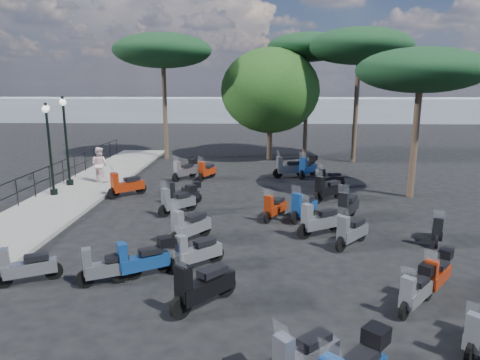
{
  "coord_description": "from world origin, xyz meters",
  "views": [
    {
      "loc": [
        1.48,
        -12.37,
        4.86
      ],
      "look_at": [
        0.92,
        3.81,
        1.2
      ],
      "focal_mm": 32.0,
      "sensor_mm": 36.0,
      "label": 1
    }
  ],
  "objects_px": {
    "scooter_1": "(144,259)",
    "pine_1": "(360,47)",
    "lamp_post_2": "(66,135)",
    "scooter_15": "(320,221)",
    "pine_3": "(421,71)",
    "scooter_26": "(416,291)",
    "scooter_28": "(348,207)",
    "scooter_27": "(437,230)",
    "scooter_21": "(303,207)",
    "scooter_2": "(26,267)",
    "scooter_13": "(203,286)",
    "pedestrian_far": "(100,164)",
    "scooter_5": "(185,170)",
    "scooter_9": "(190,227)",
    "scooter_19": "(304,358)",
    "broadleaf_tree": "(270,91)",
    "scooter_3": "(178,201)",
    "scooter_14": "(197,252)",
    "pine_0": "(308,48)",
    "scooter_22": "(328,190)",
    "scooter_17": "(289,168)",
    "pine_2": "(163,51)",
    "scooter_25": "(437,274)",
    "scooter_29": "(308,167)",
    "scooter_11": "(207,171)",
    "scooter_8": "(107,267)",
    "scooter_10": "(184,193)",
    "lamp_post_1": "(49,143)",
    "scooter_16": "(275,208)",
    "scooter_20": "(351,232)",
    "scooter_23": "(330,179)"
  },
  "relations": [
    {
      "from": "scooter_10",
      "to": "scooter_17",
      "type": "height_order",
      "value": "scooter_17"
    },
    {
      "from": "scooter_3",
      "to": "scooter_14",
      "type": "xyz_separation_m",
      "value": [
        1.36,
        -4.88,
        -0.06
      ]
    },
    {
      "from": "scooter_13",
      "to": "scooter_14",
      "type": "distance_m",
      "value": 2.12
    },
    {
      "from": "scooter_20",
      "to": "pine_1",
      "type": "distance_m",
      "value": 16.23
    },
    {
      "from": "scooter_5",
      "to": "scooter_25",
      "type": "xyz_separation_m",
      "value": [
        7.95,
        -11.91,
        -0.05
      ]
    },
    {
      "from": "lamp_post_2",
      "to": "scooter_15",
      "type": "distance_m",
      "value": 12.72
    },
    {
      "from": "scooter_9",
      "to": "scooter_15",
      "type": "distance_m",
      "value": 4.2
    },
    {
      "from": "scooter_3",
      "to": "scooter_15",
      "type": "xyz_separation_m",
      "value": [
        5.02,
        -2.25,
        -0.01
      ]
    },
    {
      "from": "pine_1",
      "to": "pine_2",
      "type": "bearing_deg",
      "value": 175.81
    },
    {
      "from": "pine_3",
      "to": "scooter_26",
      "type": "bearing_deg",
      "value": -108.7
    },
    {
      "from": "scooter_9",
      "to": "scooter_13",
      "type": "xyz_separation_m",
      "value": [
        0.89,
        -4.02,
        0.02
      ]
    },
    {
      "from": "scooter_11",
      "to": "broadleaf_tree",
      "type": "distance_m",
      "value": 8.11
    },
    {
      "from": "scooter_1",
      "to": "scooter_23",
      "type": "bearing_deg",
      "value": -64.25
    },
    {
      "from": "lamp_post_2",
      "to": "scooter_26",
      "type": "relative_size",
      "value": 3.46
    },
    {
      "from": "scooter_22",
      "to": "pine_2",
      "type": "xyz_separation_m",
      "value": [
        -8.91,
        10.21,
        6.36
      ]
    },
    {
      "from": "scooter_1",
      "to": "scooter_8",
      "type": "distance_m",
      "value": 0.9
    },
    {
      "from": "scooter_2",
      "to": "scooter_29",
      "type": "distance_m",
      "value": 15.2
    },
    {
      "from": "scooter_22",
      "to": "scooter_1",
      "type": "bearing_deg",
      "value": 102.0
    },
    {
      "from": "pedestrian_far",
      "to": "scooter_5",
      "type": "height_order",
      "value": "pedestrian_far"
    },
    {
      "from": "scooter_8",
      "to": "scooter_9",
      "type": "bearing_deg",
      "value": -53.58
    },
    {
      "from": "scooter_9",
      "to": "broadleaf_tree",
      "type": "distance_m",
      "value": 15.91
    },
    {
      "from": "scooter_19",
      "to": "scooter_14",
      "type": "bearing_deg",
      "value": -12.63
    },
    {
      "from": "pine_2",
      "to": "scooter_16",
      "type": "bearing_deg",
      "value": -62.79
    },
    {
      "from": "lamp_post_2",
      "to": "scooter_28",
      "type": "bearing_deg",
      "value": -45.24
    },
    {
      "from": "scooter_29",
      "to": "scooter_27",
      "type": "bearing_deg",
      "value": 139.21
    },
    {
      "from": "scooter_25",
      "to": "scooter_26",
      "type": "relative_size",
      "value": 1.04
    },
    {
      "from": "scooter_22",
      "to": "lamp_post_1",
      "type": "bearing_deg",
      "value": 49.55
    },
    {
      "from": "lamp_post_2",
      "to": "scooter_8",
      "type": "height_order",
      "value": "lamp_post_2"
    },
    {
      "from": "scooter_1",
      "to": "pine_1",
      "type": "height_order",
      "value": "pine_1"
    },
    {
      "from": "scooter_15",
      "to": "broadleaf_tree",
      "type": "height_order",
      "value": "broadleaf_tree"
    },
    {
      "from": "scooter_26",
      "to": "pedestrian_far",
      "type": "bearing_deg",
      "value": -4.51
    },
    {
      "from": "scooter_23",
      "to": "scooter_29",
      "type": "bearing_deg",
      "value": -2.58
    },
    {
      "from": "pine_1",
      "to": "scooter_11",
      "type": "bearing_deg",
      "value": -148.65
    },
    {
      "from": "lamp_post_2",
      "to": "pedestrian_far",
      "type": "height_order",
      "value": "lamp_post_2"
    },
    {
      "from": "scooter_19",
      "to": "scooter_25",
      "type": "relative_size",
      "value": 1.05
    },
    {
      "from": "scooter_5",
      "to": "scooter_10",
      "type": "bearing_deg",
      "value": 135.14
    },
    {
      "from": "scooter_11",
      "to": "broadleaf_tree",
      "type": "bearing_deg",
      "value": -93.57
    },
    {
      "from": "lamp_post_2",
      "to": "scooter_21",
      "type": "xyz_separation_m",
      "value": [
        10.57,
        -4.57,
        -2.03
      ]
    },
    {
      "from": "scooter_13",
      "to": "scooter_28",
      "type": "xyz_separation_m",
      "value": [
        4.5,
        6.42,
        -0.01
      ]
    },
    {
      "from": "scooter_16",
      "to": "scooter_29",
      "type": "xyz_separation_m",
      "value": [
        2.08,
        7.27,
        0.1
      ]
    },
    {
      "from": "scooter_1",
      "to": "pine_3",
      "type": "bearing_deg",
      "value": -80.49
    },
    {
      "from": "pine_0",
      "to": "scooter_13",
      "type": "bearing_deg",
      "value": -102.48
    },
    {
      "from": "scooter_19",
      "to": "broadleaf_tree",
      "type": "bearing_deg",
      "value": -41.02
    },
    {
      "from": "scooter_17",
      "to": "pine_1",
      "type": "xyz_separation_m",
      "value": [
        4.42,
        4.73,
        6.51
      ]
    },
    {
      "from": "pedestrian_far",
      "to": "scooter_5",
      "type": "relative_size",
      "value": 1.2
    },
    {
      "from": "scooter_20",
      "to": "pine_3",
      "type": "xyz_separation_m",
      "value": [
        3.88,
        6.01,
        4.9
      ]
    },
    {
      "from": "scooter_5",
      "to": "broadleaf_tree",
      "type": "relative_size",
      "value": 0.2
    },
    {
      "from": "scooter_2",
      "to": "scooter_21",
      "type": "distance_m",
      "value": 9.12
    },
    {
      "from": "scooter_3",
      "to": "scooter_22",
      "type": "distance_m",
      "value": 6.3
    },
    {
      "from": "scooter_26",
      "to": "scooter_27",
      "type": "xyz_separation_m",
      "value": [
        2.16,
        4.14,
        -0.03
      ]
    }
  ]
}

